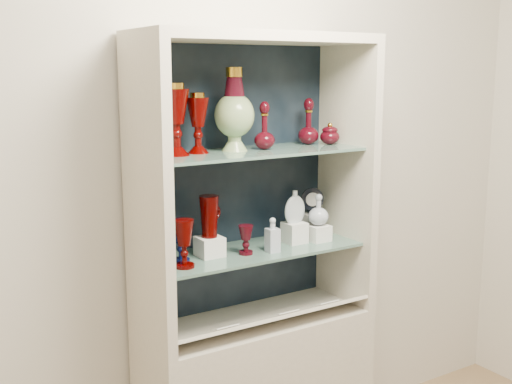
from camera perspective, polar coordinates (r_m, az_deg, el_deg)
wall_back at (r=2.81m, az=-2.39°, el=2.72°), size 3.50×0.02×2.80m
cabinet_back_panel at (r=2.79m, az=-2.08°, el=1.12°), size 0.98×0.02×1.15m
cabinet_side_left at (r=2.42m, az=-9.67°, el=-0.55°), size 0.04×0.40×1.15m
cabinet_side_right at (r=2.91m, az=8.01°, el=1.43°), size 0.04×0.40×1.15m
cabinet_top_cap at (r=2.60m, az=-0.00°, el=13.57°), size 1.00×0.40×0.04m
shelf_lower at (r=2.72m, az=-0.23°, el=-5.25°), size 0.92×0.34×0.01m
shelf_upper at (r=2.63m, az=-0.23°, el=3.58°), size 0.92×0.34×0.01m
label_ledge at (r=2.70m, az=1.27°, el=-11.29°), size 0.92×0.17×0.09m
label_card_0 at (r=2.59m, az=-2.82°, el=-11.93°), size 0.10×0.06×0.03m
label_card_1 at (r=2.73m, az=2.61°, el=-10.68°), size 0.10×0.06×0.03m
label_card_2 at (r=2.85m, az=6.19°, el=-9.79°), size 0.10×0.06×0.03m
pedestal_lamp_left at (r=2.48m, az=-7.12°, el=6.41°), size 0.12×0.12×0.28m
pedestal_lamp_right at (r=2.54m, az=-5.20°, el=6.12°), size 0.10×0.10×0.24m
enamel_urn at (r=2.61m, az=-1.94°, el=7.35°), size 0.21×0.21×0.34m
ruby_decanter_a at (r=2.65m, az=0.76°, el=6.19°), size 0.10×0.10×0.22m
ruby_decanter_b at (r=2.85m, az=4.69°, el=6.40°), size 0.10×0.10×0.22m
lidded_bowl at (r=2.86m, az=6.58°, el=5.20°), size 0.11×0.11×0.10m
cobalt_goblet at (r=2.54m, az=-6.74°, el=-4.32°), size 0.08×0.08×0.17m
ruby_goblet_tall at (r=2.46m, az=-6.40°, el=-4.60°), size 0.10×0.10×0.19m
ruby_goblet_small at (r=2.63m, az=-0.91°, el=-4.28°), size 0.07×0.07×0.12m
riser_ruby_pitcher at (r=2.62m, az=-4.15°, el=-4.86°), size 0.10×0.10×0.08m
ruby_pitcher at (r=2.58m, az=-4.19°, el=-2.19°), size 0.15×0.12×0.17m
clear_square_bottle at (r=2.66m, az=1.48°, el=-3.82°), size 0.05×0.05×0.15m
riser_flat_flask at (r=2.81m, az=3.44°, el=-3.61°), size 0.09×0.09×0.09m
flat_flask at (r=2.79m, az=3.47°, el=-1.26°), size 0.11×0.04×0.15m
riser_clear_round_decanter at (r=2.86m, az=5.54°, el=-3.64°), size 0.09×0.09×0.07m
clear_round_decanter at (r=2.83m, az=5.58°, el=-1.64°), size 0.12×0.12×0.13m
riser_cameo_medallion at (r=2.95m, az=4.99°, el=-2.87°), size 0.08×0.08×0.10m
cameo_medallion at (r=2.92m, az=5.02°, el=-0.75°), size 0.11×0.08×0.12m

